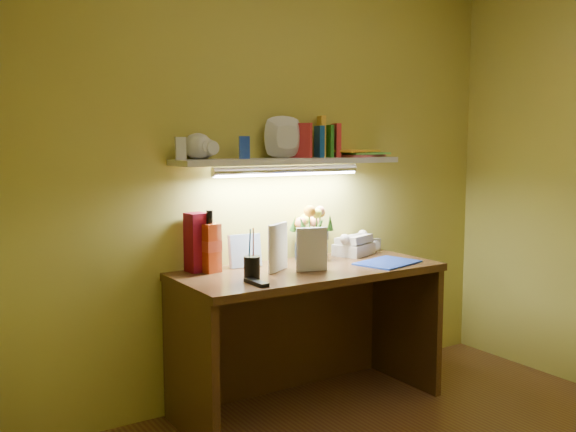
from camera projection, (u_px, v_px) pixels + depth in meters
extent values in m
cube|color=#38240F|center=(309.00, 338.00, 3.37)|extent=(1.40, 0.60, 0.75)
cube|color=#ABABB0|center=(374.00, 245.00, 3.84)|extent=(0.08, 0.05, 0.08)
cube|color=#610917|center=(197.00, 242.00, 3.22)|extent=(0.11, 0.11, 0.30)
cylinder|color=black|center=(252.00, 260.00, 3.04)|extent=(0.10, 0.10, 0.19)
cube|color=black|center=(256.00, 282.00, 2.95)|extent=(0.05, 0.16, 0.02)
cube|color=blue|center=(387.00, 263.00, 3.45)|extent=(0.38, 0.31, 0.01)
imported|color=silver|center=(269.00, 250.00, 3.15)|extent=(0.17, 0.11, 0.25)
imported|color=silver|center=(296.00, 250.00, 3.21)|extent=(0.16, 0.07, 0.22)
cube|color=silver|center=(291.00, 161.00, 3.41)|extent=(1.30, 0.25, 0.03)
imported|color=silver|center=(207.00, 149.00, 3.15)|extent=(0.17, 0.17, 0.10)
imported|color=silver|center=(214.00, 149.00, 3.16)|extent=(0.12, 0.12, 0.11)
imported|color=silver|center=(288.00, 153.00, 3.40)|extent=(0.24, 0.24, 0.06)
cube|color=silver|center=(181.00, 148.00, 3.10)|extent=(0.06, 0.05, 0.11)
cube|color=blue|center=(244.00, 147.00, 3.27)|extent=(0.06, 0.06, 0.12)
cube|color=red|center=(301.00, 140.00, 3.46)|extent=(0.07, 0.13, 0.19)
cube|color=gold|center=(321.00, 137.00, 3.55)|extent=(0.08, 0.14, 0.23)
cube|color=#104496|center=(319.00, 142.00, 3.53)|extent=(0.07, 0.13, 0.17)
cube|color=#297625|center=(328.00, 141.00, 3.57)|extent=(0.04, 0.12, 0.18)
cube|color=red|center=(336.00, 140.00, 3.59)|extent=(0.08, 0.13, 0.19)
cube|color=#DC6179|center=(356.00, 156.00, 3.70)|extent=(0.39, 0.35, 0.01)
cube|color=#64CD58|center=(362.00, 153.00, 3.70)|extent=(0.29, 0.22, 0.01)
cube|color=yellow|center=(350.00, 151.00, 3.66)|extent=(0.34, 0.29, 0.01)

